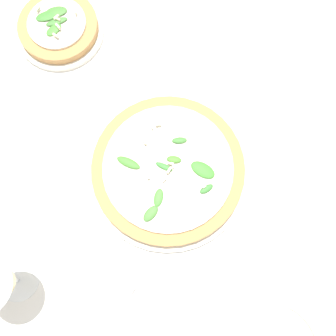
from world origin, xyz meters
TOP-DOWN VIEW (x-y plane):
  - ground_plane at (0.00, 0.00)m, footprint 6.00×6.00m
  - pizza_arugula_main at (0.01, -0.02)m, footprint 0.31×0.31m
  - pizza_personal_side at (-0.11, -0.37)m, footprint 0.18×0.18m
  - napkin at (0.31, 0.05)m, footprint 0.14×0.11m
  - fork at (0.31, 0.05)m, footprint 0.20×0.02m

SIDE VIEW (x-z plane):
  - ground_plane at x=0.00m, z-range 0.00..0.00m
  - napkin at x=0.31m, z-range 0.00..0.01m
  - fork at x=0.31m, z-range 0.01..0.01m
  - pizza_personal_side at x=-0.11m, z-range -0.01..0.04m
  - pizza_arugula_main at x=0.01m, z-range -0.01..0.04m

